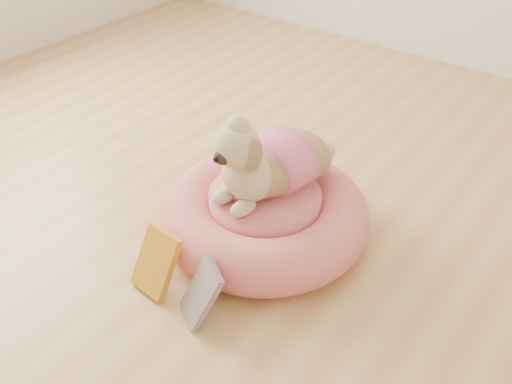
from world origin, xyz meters
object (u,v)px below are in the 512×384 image
Objects in this scene: pet_bed at (265,215)px; dog at (268,147)px; book_white at (201,293)px; book_yellow at (156,262)px.

dog is at bearing 105.21° from pet_bed.
dog is 0.51m from book_white.
book_yellow is 1.06× the size of book_white.
pet_bed is 1.59× the size of dog.
pet_bed is at bearing 131.74° from book_white.
book_white is (0.08, -0.43, -0.26)m from dog.
book_yellow is 0.20m from book_white.
book_white is at bearing 2.47° from book_yellow.
book_yellow reaches higher than book_white.
dog is (-0.01, 0.02, 0.26)m from pet_bed.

